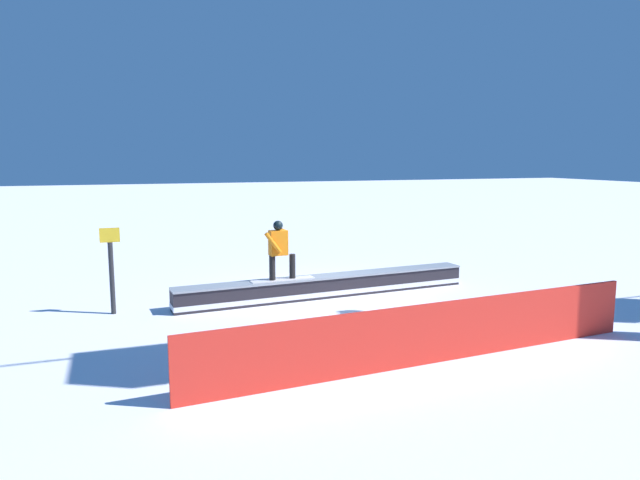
% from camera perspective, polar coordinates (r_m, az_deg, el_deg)
% --- Properties ---
extents(ground_plane, '(120.00, 120.00, 0.00)m').
position_cam_1_polar(ground_plane, '(13.63, 0.75, -5.63)').
color(ground_plane, white).
extents(grind_box, '(7.30, 1.07, 0.50)m').
position_cam_1_polar(grind_box, '(13.57, 0.75, -4.69)').
color(grind_box, '#242026').
rests_on(grind_box, ground_plane).
extents(snowboarder, '(1.51, 0.46, 1.36)m').
position_cam_1_polar(snowboarder, '(12.93, -4.09, -0.83)').
color(snowboarder, silver).
rests_on(snowboarder, grind_box).
extents(safety_fence, '(8.19, 0.65, 0.99)m').
position_cam_1_polar(safety_fence, '(9.39, 11.07, -9.14)').
color(safety_fence, red).
rests_on(safety_fence, ground_plane).
extents(trail_marker, '(0.40, 0.10, 1.83)m').
position_cam_1_polar(trail_marker, '(12.70, -20.11, -2.64)').
color(trail_marker, '#262628').
rests_on(trail_marker, ground_plane).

